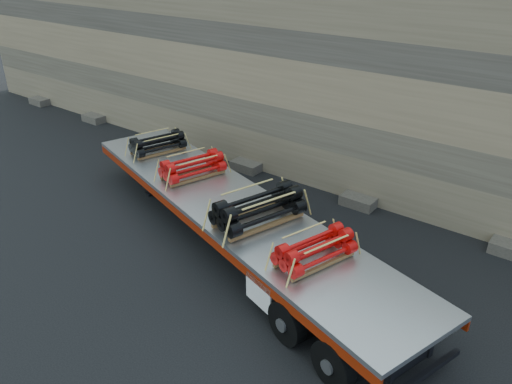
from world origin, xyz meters
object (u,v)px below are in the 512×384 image
at_px(trailer, 231,224).
at_px(bundle_rear, 315,250).
at_px(bundle_midfront, 193,167).
at_px(bundle_midrear, 258,209).
at_px(bundle_front, 158,144).

height_order(trailer, bundle_rear, bundle_rear).
bearing_deg(bundle_midfront, bundle_rear, -0.00).
bearing_deg(bundle_midrear, bundle_front, 180.00).
distance_m(bundle_midfront, bundle_midrear, 3.65).
relative_size(bundle_midrear, bundle_rear, 1.26).
distance_m(bundle_front, bundle_midrear, 6.25).
relative_size(trailer, bundle_rear, 7.30).
relative_size(bundle_midfront, bundle_midrear, 0.82).
height_order(bundle_midfront, bundle_rear, bundle_midfront).
xyz_separation_m(trailer, bundle_midfront, (-2.17, 0.66, 1.06)).
relative_size(trailer, bundle_front, 7.48).
bearing_deg(bundle_midrear, trailer, -180.00).
height_order(bundle_front, bundle_midfront, bundle_midfront).
distance_m(bundle_midrear, bundle_rear, 2.30).
height_order(bundle_midrear, bundle_rear, bundle_midrear).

